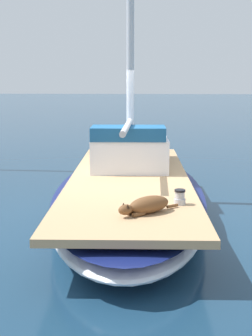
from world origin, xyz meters
name	(u,v)px	position (x,y,z in m)	size (l,w,h in m)	color
ground_plane	(129,214)	(0.00, 0.00, 0.00)	(120.00, 120.00, 0.00)	navy
sailboat_main	(129,195)	(0.00, 0.00, 0.34)	(2.78, 7.32, 0.66)	white
cabin_house	(130,148)	(-0.04, 1.12, 1.01)	(1.48, 2.27, 0.84)	silver
dog_brown	(147,205)	(0.34, -2.25, 0.77)	(0.80, 0.66, 0.22)	brown
deck_winch	(180,197)	(0.78, -1.79, 0.76)	(0.16, 0.16, 0.21)	#B7B7BC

